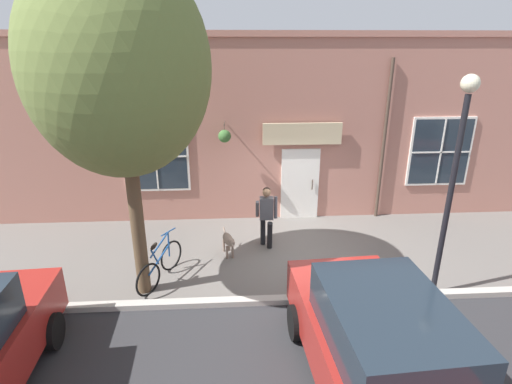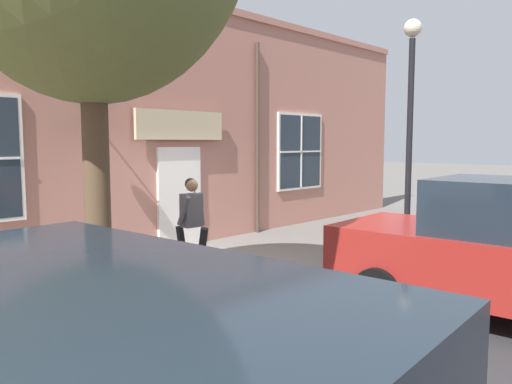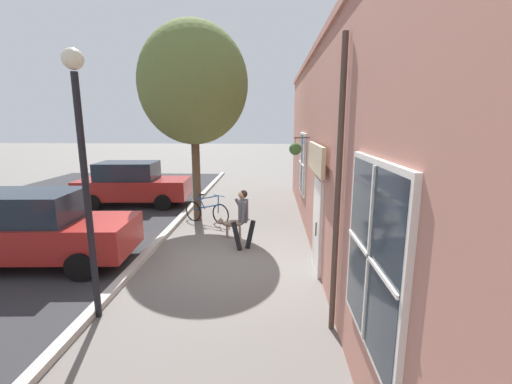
{
  "view_description": "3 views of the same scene",
  "coord_description": "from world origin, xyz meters",
  "px_view_note": "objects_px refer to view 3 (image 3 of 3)",
  "views": [
    {
      "loc": [
        8.69,
        -1.53,
        4.87
      ],
      "look_at": [
        -1.19,
        -0.94,
        1.2
      ],
      "focal_mm": 28.0,
      "sensor_mm": 36.0,
      "label": 1
    },
    {
      "loc": [
        6.13,
        -6.05,
        2.2
      ],
      "look_at": [
        -0.95,
        1.45,
        1.17
      ],
      "focal_mm": 35.0,
      "sensor_mm": 36.0,
      "label": 2
    },
    {
      "loc": [
        -1.11,
        7.84,
        3.32
      ],
      "look_at": [
        -0.71,
        -1.16,
        1.46
      ],
      "focal_mm": 24.0,
      "sensor_mm": 36.0,
      "label": 3
    }
  ],
  "objects_px": {
    "parked_car_mid_block": "(36,229)",
    "parked_car_nearest_curb": "(133,184)",
    "street_lamp": "(82,148)",
    "dog_on_leash": "(231,224)",
    "leaning_bicycle": "(207,211)",
    "street_tree_by_curb": "(193,86)",
    "pedestrian_walking": "(243,215)"
  },
  "relations": [
    {
      "from": "parked_car_mid_block",
      "to": "street_tree_by_curb",
      "type": "bearing_deg",
      "value": -126.88
    },
    {
      "from": "street_tree_by_curb",
      "to": "street_lamp",
      "type": "bearing_deg",
      "value": 85.7
    },
    {
      "from": "pedestrian_walking",
      "to": "dog_on_leash",
      "type": "height_order",
      "value": "pedestrian_walking"
    },
    {
      "from": "dog_on_leash",
      "to": "street_lamp",
      "type": "bearing_deg",
      "value": 66.55
    },
    {
      "from": "parked_car_mid_block",
      "to": "street_lamp",
      "type": "distance_m",
      "value": 3.84
    },
    {
      "from": "parked_car_nearest_curb",
      "to": "street_lamp",
      "type": "relative_size",
      "value": 1.0
    },
    {
      "from": "leaning_bicycle",
      "to": "parked_car_nearest_curb",
      "type": "xyz_separation_m",
      "value": [
        3.41,
        -2.27,
        0.5
      ]
    },
    {
      "from": "dog_on_leash",
      "to": "leaning_bicycle",
      "type": "relative_size",
      "value": 0.63
    },
    {
      "from": "pedestrian_walking",
      "to": "street_lamp",
      "type": "bearing_deg",
      "value": 55.4
    },
    {
      "from": "leaning_bicycle",
      "to": "street_lamp",
      "type": "relative_size",
      "value": 0.36
    },
    {
      "from": "dog_on_leash",
      "to": "leaning_bicycle",
      "type": "height_order",
      "value": "leaning_bicycle"
    },
    {
      "from": "parked_car_nearest_curb",
      "to": "dog_on_leash",
      "type": "bearing_deg",
      "value": 139.65
    },
    {
      "from": "parked_car_mid_block",
      "to": "leaning_bicycle",
      "type": "bearing_deg",
      "value": -132.65
    },
    {
      "from": "street_tree_by_curb",
      "to": "parked_car_mid_block",
      "type": "height_order",
      "value": "street_tree_by_curb"
    },
    {
      "from": "leaning_bicycle",
      "to": "street_tree_by_curb",
      "type": "bearing_deg",
      "value": -37.81
    },
    {
      "from": "leaning_bicycle",
      "to": "street_lamp",
      "type": "height_order",
      "value": "street_lamp"
    },
    {
      "from": "parked_car_mid_block",
      "to": "parked_car_nearest_curb",
      "type": "bearing_deg",
      "value": -89.19
    },
    {
      "from": "dog_on_leash",
      "to": "street_lamp",
      "type": "height_order",
      "value": "street_lamp"
    },
    {
      "from": "parked_car_nearest_curb",
      "to": "street_lamp",
      "type": "xyz_separation_m",
      "value": [
        -2.57,
        7.99,
        2.04
      ]
    },
    {
      "from": "pedestrian_walking",
      "to": "street_tree_by_curb",
      "type": "bearing_deg",
      "value": -56.39
    },
    {
      "from": "dog_on_leash",
      "to": "parked_car_mid_block",
      "type": "height_order",
      "value": "parked_car_mid_block"
    },
    {
      "from": "street_lamp",
      "to": "parked_car_mid_block",
      "type": "bearing_deg",
      "value": -40.3
    },
    {
      "from": "dog_on_leash",
      "to": "parked_car_nearest_curb",
      "type": "relative_size",
      "value": 0.23
    },
    {
      "from": "street_tree_by_curb",
      "to": "leaning_bicycle",
      "type": "bearing_deg",
      "value": 142.19
    },
    {
      "from": "dog_on_leash",
      "to": "pedestrian_walking",
      "type": "bearing_deg",
      "value": 114.0
    },
    {
      "from": "parked_car_nearest_curb",
      "to": "parked_car_mid_block",
      "type": "xyz_separation_m",
      "value": [
        -0.08,
        5.89,
        0.0
      ]
    },
    {
      "from": "dog_on_leash",
      "to": "street_tree_by_curb",
      "type": "xyz_separation_m",
      "value": [
        1.39,
        -1.77,
        4.02
      ]
    },
    {
      "from": "pedestrian_walking",
      "to": "street_lamp",
      "type": "relative_size",
      "value": 0.36
    },
    {
      "from": "dog_on_leash",
      "to": "street_tree_by_curb",
      "type": "distance_m",
      "value": 4.61
    },
    {
      "from": "leaning_bicycle",
      "to": "parked_car_mid_block",
      "type": "height_order",
      "value": "parked_car_mid_block"
    },
    {
      "from": "dog_on_leash",
      "to": "parked_car_nearest_curb",
      "type": "xyz_separation_m",
      "value": [
        4.41,
        -3.75,
        0.48
      ]
    },
    {
      "from": "dog_on_leash",
      "to": "parked_car_nearest_curb",
      "type": "bearing_deg",
      "value": -40.35
    }
  ]
}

